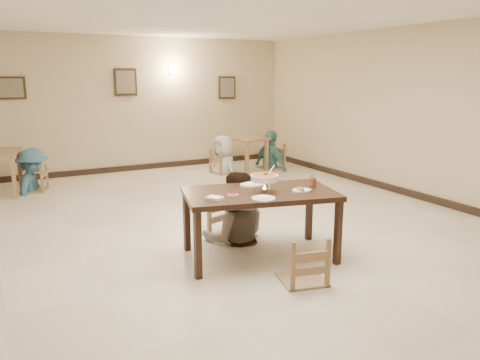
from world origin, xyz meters
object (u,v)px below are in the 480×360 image
bg_chair_rr (271,145)px  bg_diner_b (31,148)px  bg_diner_c (223,135)px  curry_warmer (265,178)px  bg_chair_lr (32,168)px  bg_diner_d (271,131)px  chair_far (232,199)px  bg_table_right (247,144)px  bg_chair_rl (223,151)px  chair_near (303,237)px  drink_glass (313,181)px  main_diner (235,172)px  main_table (260,198)px

bg_chair_rr → bg_diner_b: bearing=-98.0°
bg_diner_b → bg_diner_c: bg_diner_c is taller
curry_warmer → bg_chair_lr: curry_warmer is taller
bg_diner_d → chair_far: bearing=132.2°
curry_warmer → bg_table_right: curry_warmer is taller
bg_chair_rr → bg_chair_rl: bearing=-97.0°
chair_near → bg_diner_c: size_ratio=0.58×
drink_glass → bg_chair_lr: drink_glass is taller
drink_glass → bg_diner_d: bearing=63.9°
chair_near → main_diner: main_diner is taller
drink_glass → bg_diner_b: bg_diner_b is taller
bg_chair_rr → bg_diner_b: (-5.14, 0.16, 0.28)m
drink_glass → bg_diner_b: (-2.80, 4.95, -0.06)m
bg_chair_lr → bg_chair_rl: bg_chair_rl is taller
bg_chair_lr → bg_chair_rr: 5.15m
chair_far → bg_chair_rl: (1.76, 3.89, -0.03)m
main_table → bg_diner_d: size_ratio=1.08×
bg_chair_rl → bg_chair_rr: size_ratio=0.91×
chair_far → main_diner: bearing=-111.4°
chair_near → main_diner: 1.54m
curry_warmer → bg_diner_d: bg_diner_d is taller
chair_near → main_table: bearing=-72.2°
bg_chair_rl → bg_diner_c: bg_diner_c is taller
main_table → main_diner: 0.71m
bg_chair_lr → bg_diner_c: bearing=108.3°
chair_near → bg_chair_lr: 6.04m
bg_diner_b → bg_table_right: bearing=-67.9°
main_diner → drink_glass: size_ratio=12.42×
chair_near → bg_diner_b: (-2.18, 5.63, 0.33)m
chair_far → drink_glass: chair_far is taller
bg_chair_rl → bg_diner_c: 0.35m
chair_far → bg_chair_lr: (-2.15, 4.04, -0.07)m
bg_chair_rl → bg_diner_b: (-3.91, 0.14, 0.33)m
bg_chair_rl → bg_chair_rr: (1.24, -0.02, 0.05)m
chair_far → bg_diner_d: (2.99, 3.88, 0.37)m
chair_near → bg_diner_d: 6.24m
drink_glass → bg_chair_rl: 4.95m
bg_chair_lr → bg_diner_c: 3.93m
bg_table_right → bg_diner_b: bearing=178.5°
main_table → bg_diner_c: bg_diner_c is taller
bg_chair_lr → bg_diner_d: size_ratio=0.51×
curry_warmer → bg_diner_d: bearing=57.6°
main_diner → bg_chair_rr: 5.01m
bg_chair_lr → bg_diner_d: 5.17m
chair_near → bg_chair_rr: (2.96, 5.47, 0.05)m
bg_chair_lr → bg_diner_b: bg_diner_b is taller
bg_diner_d → drink_glass: bearing=143.8°
bg_table_right → bg_chair_rl: (-0.62, -0.03, -0.12)m
chair_far → main_diner: (-0.01, -0.11, 0.40)m
main_table → bg_diner_d: (3.03, 4.68, 0.15)m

